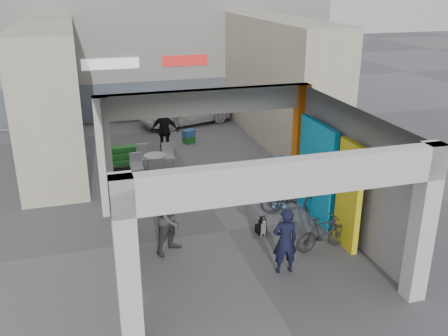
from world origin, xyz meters
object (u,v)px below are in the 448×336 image
object	(u,v)px
bicycle_front	(293,198)
white_van	(186,108)
man_back_turned	(172,218)
man_crates	(165,131)
cafe_set	(151,165)
man_with_dog	(285,241)
border_collie	(262,226)
bicycle_rear	(323,233)
man_elderly	(278,181)
produce_stand	(124,160)

from	to	relation	value
bicycle_front	white_van	xyz separation A→B (m)	(-0.93, 10.38, 0.24)
man_back_turned	man_crates	distance (m)	7.68
cafe_set	man_back_turned	xyz separation A→B (m)	(-0.25, -5.40, 0.59)
man_with_dog	man_back_turned	xyz separation A→B (m)	(-2.32, 1.66, 0.13)
border_collie	bicycle_rear	size ratio (longest dim) A/B	0.39
white_van	border_collie	bearing A→B (deg)	161.95
border_collie	man_with_dog	world-z (taller)	man_with_dog
bicycle_rear	man_elderly	bearing A→B (deg)	-4.81
bicycle_rear	produce_stand	bearing A→B (deg)	22.98
man_with_dog	man_crates	distance (m)	9.32
man_back_turned	white_van	size ratio (longest dim) A/B	0.43
man_elderly	bicycle_rear	bearing A→B (deg)	-91.60
man_back_turned	man_crates	size ratio (longest dim) A/B	1.03
cafe_set	bicycle_rear	world-z (taller)	cafe_set
border_collie	man_crates	size ratio (longest dim) A/B	0.33
border_collie	bicycle_rear	world-z (taller)	bicycle_rear
border_collie	bicycle_front	size ratio (longest dim) A/B	0.31
man_with_dog	white_van	world-z (taller)	man_with_dog
white_van	bicycle_front	bearing A→B (deg)	169.03
cafe_set	produce_stand	xyz separation A→B (m)	(-0.83, 0.88, -0.04)
border_collie	man_back_turned	size ratio (longest dim) A/B	0.32
cafe_set	man_elderly	bearing A→B (deg)	-48.15
cafe_set	white_van	xyz separation A→B (m)	(2.59, 6.10, 0.39)
man_elderly	man_crates	xyz separation A→B (m)	(-2.37, 5.85, 0.09)
man_with_dog	man_elderly	distance (m)	3.60
man_with_dog	bicycle_rear	size ratio (longest dim) A/B	1.06
produce_stand	bicycle_front	bearing A→B (deg)	-30.45
border_collie	bicycle_rear	bearing A→B (deg)	-51.50
border_collie	man_elderly	world-z (taller)	man_elderly
cafe_set	man_back_turned	distance (m)	5.44
bicycle_rear	man_back_turned	bearing A→B (deg)	67.81
bicycle_front	man_with_dog	bearing A→B (deg)	170.78
border_collie	man_elderly	distance (m)	1.97
produce_stand	bicycle_front	world-z (taller)	bicycle_front
produce_stand	man_elderly	world-z (taller)	man_elderly
produce_stand	bicycle_rear	world-z (taller)	bicycle_rear
man_with_dog	man_back_turned	size ratio (longest dim) A/B	0.87
border_collie	bicycle_front	bearing A→B (deg)	28.00
cafe_set	bicycle_rear	xyz separation A→B (m)	(3.40, -6.37, 0.11)
man_crates	bicycle_front	size ratio (longest dim) A/B	0.96
man_crates	bicycle_rear	size ratio (longest dim) A/B	1.20
produce_stand	white_van	bearing A→B (deg)	76.17
man_back_turned	bicycle_rear	size ratio (longest dim) A/B	1.23
border_collie	man_back_turned	distance (m)	2.56
bicycle_front	bicycle_rear	distance (m)	2.10
man_elderly	bicycle_rear	xyz separation A→B (m)	(0.12, -2.71, -0.37)
cafe_set	man_crates	xyz separation A→B (m)	(0.91, 2.19, 0.56)
man_with_dog	white_van	xyz separation A→B (m)	(0.52, 13.16, -0.07)
bicycle_rear	man_crates	bearing A→B (deg)	8.92
man_with_dog	man_crates	xyz separation A→B (m)	(-1.16, 9.24, 0.10)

